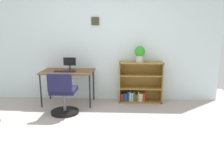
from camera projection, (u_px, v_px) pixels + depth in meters
The scene contains 8 objects.
ground_plane at pixel (82, 144), 3.20m from camera, with size 6.24×6.24×0.00m, color #ABA09D.
wall_back at pixel (98, 41), 4.98m from camera, with size 5.20×0.12×2.57m.
desk at pixel (68, 73), 4.76m from camera, with size 1.06×0.64×0.70m.
monitor at pixel (70, 64), 4.77m from camera, with size 0.26×0.17×0.27m.
keyboard at pixel (65, 71), 4.64m from camera, with size 0.44×0.12×0.02m, color black.
office_chair at pixel (63, 97), 4.21m from camera, with size 0.52×0.55×0.80m.
bookshelf_low at pixel (139, 84), 4.96m from camera, with size 0.91×0.30×0.86m.
potted_plant_on_shelf at pixel (140, 53), 4.75m from camera, with size 0.22×0.22×0.33m.
Camera 1 is at (0.57, -2.89, 1.57)m, focal length 37.08 mm.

